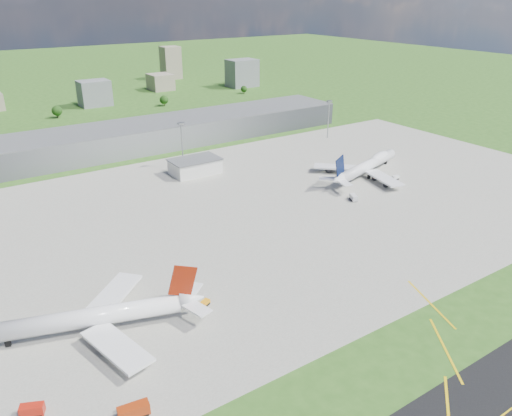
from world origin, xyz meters
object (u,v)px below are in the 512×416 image
airliner_red_twin (95,317)px  fire_truck (134,412)px  crash_tender (32,410)px  van_white_far (396,178)px  van_white_near (353,198)px  airliner_blue_quad (367,166)px  tug_yellow (205,303)px

airliner_red_twin → fire_truck: size_ratio=8.46×
crash_tender → van_white_far: bearing=42.3°
fire_truck → van_white_near: bearing=34.5°
fire_truck → van_white_far: bearing=31.6°
crash_tender → van_white_far: size_ratio=1.41×
airliner_blue_quad → van_white_near: bearing=-161.0°
fire_truck → tug_yellow: fire_truck is taller
fire_truck → van_white_near: fire_truck is taller
airliner_red_twin → crash_tender: 32.85m
van_white_near → van_white_far: 40.35m
crash_tender → tug_yellow: size_ratio=1.56×
fire_truck → van_white_far: size_ratio=1.82×
van_white_near → van_white_far: size_ratio=1.44×
airliner_red_twin → tug_yellow: size_ratio=17.07×
crash_tender → tug_yellow: crash_tender is taller
van_white_far → van_white_near: bearing=-165.1°
crash_tender → tug_yellow: 58.42m
van_white_near → van_white_far: van_white_near is taller
fire_truck → van_white_far: fire_truck is taller
airliner_blue_quad → crash_tender: bearing=-174.2°
crash_tender → van_white_near: (157.75, 55.08, -0.05)m
van_white_far → airliner_blue_quad: bearing=116.4°
crash_tender → tug_yellow: (55.85, 17.15, -0.58)m
airliner_red_twin → tug_yellow: (33.05, -6.25, -4.04)m
fire_truck → van_white_near: 154.17m
airliner_red_twin → crash_tender: airliner_red_twin is taller
airliner_blue_quad → tug_yellow: airliner_blue_quad is taller
airliner_blue_quad → van_white_far: bearing=-82.7°
fire_truck → crash_tender: (-19.91, 13.98, -0.19)m
van_white_near → tug_yellow: bearing=134.8°
airliner_blue_quad → fire_truck: (-170.66, -92.57, -3.37)m
airliner_red_twin → tug_yellow: 33.87m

